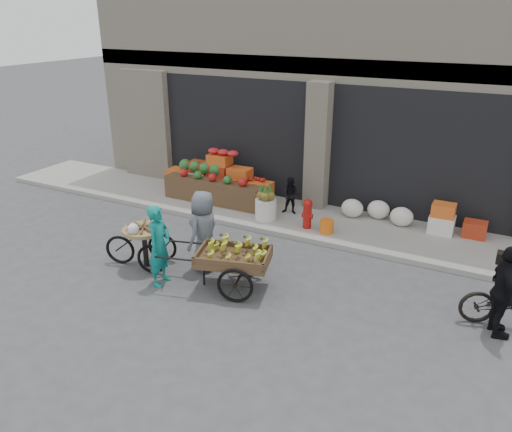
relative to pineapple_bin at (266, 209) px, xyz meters
The scene contains 14 objects.
ground 3.70m from the pineapple_bin, 78.23° to the right, with size 80.00×80.00×0.00m, color #424244.
sidewalk 0.95m from the pineapple_bin, 33.69° to the left, with size 18.00×2.20×0.12m, color gray.
building 5.41m from the pineapple_bin, 80.40° to the left, with size 14.00×6.45×7.00m.
fruit_display 1.92m from the pineapple_bin, 155.76° to the left, with size 3.10×1.12×1.24m.
pineapple_bin is the anchor object (origin of this frame).
fire_hydrant 1.11m from the pineapple_bin, ahead, with size 0.22×0.22×0.71m.
orange_bucket 1.61m from the pineapple_bin, ahead, with size 0.32×0.32×0.30m, color orange.
right_bay_goods 3.54m from the pineapple_bin, 18.10° to the left, with size 3.35×0.60×0.70m.
seated_person 0.75m from the pineapple_bin, 56.31° to the left, with size 0.45×0.35×0.93m, color black.
banana_cart 3.19m from the pineapple_bin, 75.42° to the right, with size 2.40×1.44×0.94m.
vendor_woman 3.58m from the pineapple_bin, 97.63° to the right, with size 0.58×0.38×1.58m, color #107F77.
tricycle_cart 3.33m from the pineapple_bin, 110.91° to the right, with size 1.46×1.04×0.95m.
vendor_grey 2.67m from the pineapple_bin, 91.41° to the right, with size 0.80×0.52×1.64m, color slate.
cyclist 5.83m from the pineapple_bin, 24.28° to the right, with size 0.91×0.38×1.56m, color black.
Camera 1 is at (4.21, -6.51, 4.81)m, focal length 35.00 mm.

